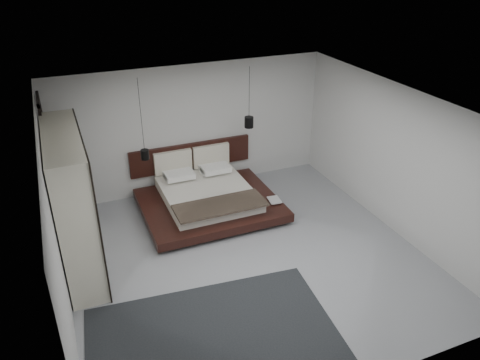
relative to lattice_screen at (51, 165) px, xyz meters
name	(u,v)px	position (x,y,z in m)	size (l,w,h in m)	color
floor	(247,258)	(2.95, -2.45, -1.30)	(6.00, 6.00, 0.00)	gray
ceiling	(248,107)	(2.95, -2.45, 1.50)	(6.00, 6.00, 0.00)	white
wall_back	(193,128)	(2.95, 0.55, 0.10)	(6.00, 6.00, 0.00)	beige
wall_front	(353,306)	(2.95, -5.45, 0.10)	(6.00, 6.00, 0.00)	beige
wall_left	(55,227)	(-0.05, -2.45, 0.10)	(6.00, 6.00, 0.00)	beige
wall_right	(395,159)	(5.95, -2.45, 0.10)	(6.00, 6.00, 0.00)	beige
lattice_screen	(51,165)	(0.00, 0.00, 0.00)	(0.05, 0.90, 2.60)	black
bed	(207,196)	(2.87, -0.54, -1.01)	(2.74, 2.38, 1.07)	black
book_lower	(269,201)	(4.00, -1.19, -1.03)	(0.21, 0.29, 0.03)	#99724C
book_upper	(269,201)	(3.98, -1.22, -1.01)	(0.24, 0.32, 0.02)	#99724C
pendant_left	(145,154)	(1.74, -0.11, -0.03)	(0.16, 0.16, 1.64)	black
pendant_right	(249,122)	(4.00, -0.11, 0.32)	(0.19, 0.19, 1.30)	black
wardrobe	(73,203)	(0.25, -1.48, -0.09)	(0.58, 2.46, 2.41)	#EDE7CE
rug	(216,345)	(1.75, -4.15, -1.29)	(3.52, 2.51, 0.02)	black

